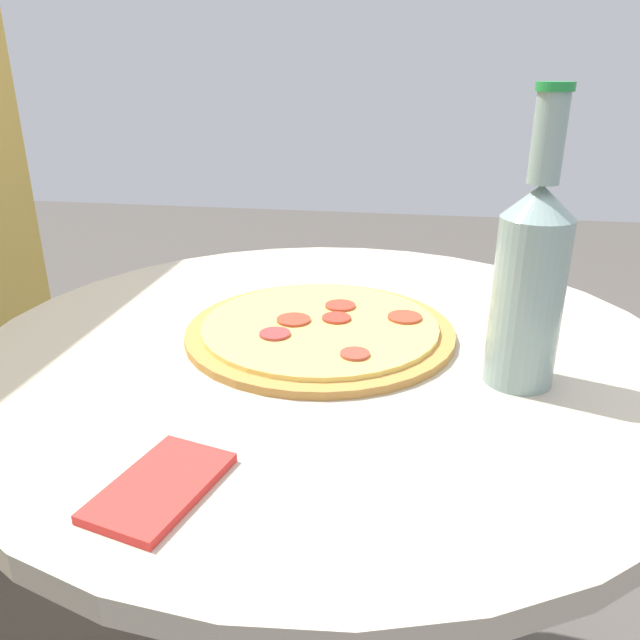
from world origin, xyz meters
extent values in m
cylinder|color=#B2A893|center=(0.00, 0.00, 0.36)|extent=(0.08, 0.08, 0.68)
cylinder|color=#B2A893|center=(0.00, 0.00, 0.71)|extent=(0.84, 0.84, 0.02)
cylinder|color=#B77F3D|center=(0.02, 0.01, 0.73)|extent=(0.33, 0.33, 0.01)
cylinder|color=#EACC60|center=(0.02, 0.01, 0.74)|extent=(0.29, 0.29, 0.01)
cylinder|color=#AA3D29|center=(0.05, -0.09, 0.74)|extent=(0.04, 0.04, 0.00)
cylinder|color=#B03426|center=(0.03, -0.01, 0.74)|extent=(0.04, 0.04, 0.00)
cylinder|color=#A33634|center=(-0.03, 0.06, 0.74)|extent=(0.04, 0.04, 0.00)
cylinder|color=#AF3728|center=(0.08, -0.01, 0.74)|extent=(0.04, 0.04, 0.00)
cylinder|color=#A73B28|center=(0.02, 0.04, 0.74)|extent=(0.04, 0.04, 0.00)
cylinder|color=#A43F2F|center=(-0.07, -0.04, 0.74)|extent=(0.03, 0.03, 0.00)
cylinder|color=gray|center=(-0.07, -0.21, 0.81)|extent=(0.07, 0.07, 0.17)
cone|color=gray|center=(-0.07, -0.21, 0.92)|extent=(0.07, 0.07, 0.03)
cylinder|color=gray|center=(-0.07, -0.21, 0.97)|extent=(0.03, 0.03, 0.08)
cylinder|color=#1E8438|center=(-0.07, -0.21, 1.02)|extent=(0.03, 0.03, 0.01)
cube|color=red|center=(-0.31, 0.08, 0.73)|extent=(0.13, 0.10, 0.01)
camera|label=1|loc=(-0.68, -0.11, 1.03)|focal=35.00mm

